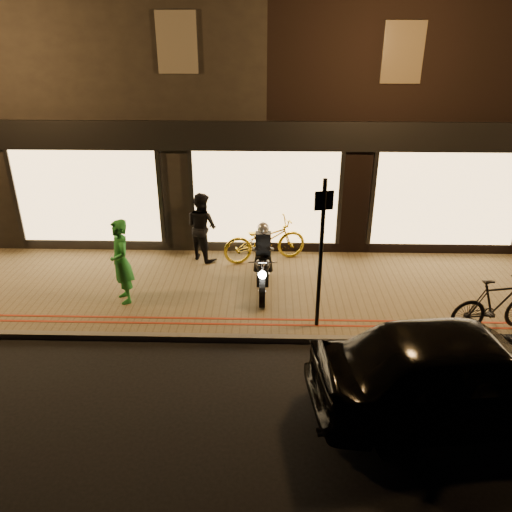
{
  "coord_description": "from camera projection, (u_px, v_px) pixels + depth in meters",
  "views": [
    {
      "loc": [
        0.08,
        -7.99,
        5.56
      ],
      "look_at": [
        -0.18,
        1.59,
        1.1
      ],
      "focal_mm": 35.0,
      "sensor_mm": 36.0,
      "label": 1
    }
  ],
  "objects": [
    {
      "name": "motorcycle",
      "position": [
        263.0,
        266.0,
        10.99
      ],
      "size": [
        0.6,
        1.94,
        1.59
      ],
      "rotation": [
        0.0,
        0.0,
        -0.0
      ],
      "color": "black",
      "rests_on": "sidewalk"
    },
    {
      "name": "bicycle_gold",
      "position": [
        265.0,
        240.0,
        12.44
      ],
      "size": [
        2.23,
        1.34,
        1.11
      ],
      "primitive_type": "imported",
      "rotation": [
        0.0,
        0.0,
        1.88
      ],
      "color": "gold",
      "rests_on": "sidewalk"
    },
    {
      "name": "sidewalk",
      "position": [
        264.0,
        290.0,
        11.38
      ],
      "size": [
        50.0,
        4.0,
        0.12
      ],
      "primitive_type": "cube",
      "color": "brown",
      "rests_on": "ground"
    },
    {
      "name": "ground",
      "position": [
        263.0,
        343.0,
        9.59
      ],
      "size": [
        90.0,
        90.0,
        0.0
      ],
      "primitive_type": "plane",
      "color": "black",
      "rests_on": "ground"
    },
    {
      "name": "building_row",
      "position": [
        268.0,
        70.0,
        15.95
      ],
      "size": [
        48.0,
        10.11,
        8.5
      ],
      "color": "black",
      "rests_on": "ground"
    },
    {
      "name": "parked_car",
      "position": [
        462.0,
        372.0,
        7.54
      ],
      "size": [
        4.82,
        2.43,
        1.58
      ],
      "primitive_type": "imported",
      "rotation": [
        0.0,
        0.0,
        1.7
      ],
      "color": "black",
      "rests_on": "ground"
    },
    {
      "name": "kerb_stone",
      "position": [
        263.0,
        339.0,
        9.61
      ],
      "size": [
        50.0,
        0.14,
        0.12
      ],
      "primitive_type": "cube",
      "color": "#59544C",
      "rests_on": "ground"
    },
    {
      "name": "bicycle_dark",
      "position": [
        497.0,
        305.0,
        9.55
      ],
      "size": [
        1.93,
        0.87,
        1.12
      ],
      "primitive_type": "imported",
      "rotation": [
        0.0,
        0.0,
        1.76
      ],
      "color": "black",
      "rests_on": "sidewalk"
    },
    {
      "name": "person_green",
      "position": [
        121.0,
        262.0,
        10.46
      ],
      "size": [
        0.72,
        0.8,
        1.84
      ],
      "primitive_type": "imported",
      "rotation": [
        0.0,
        0.0,
        -1.05
      ],
      "color": "#228030",
      "rests_on": "sidewalk"
    },
    {
      "name": "sign_post",
      "position": [
        321.0,
        248.0,
        9.24
      ],
      "size": [
        0.35,
        0.11,
        3.0
      ],
      "rotation": [
        0.0,
        0.0,
        0.24
      ],
      "color": "black",
      "rests_on": "sidewalk"
    },
    {
      "name": "person_dark",
      "position": [
        202.0,
        227.0,
        12.42
      ],
      "size": [
        1.07,
        1.05,
        1.74
      ],
      "primitive_type": "imported",
      "rotation": [
        0.0,
        0.0,
        2.45
      ],
      "color": "black",
      "rests_on": "sidewalk"
    },
    {
      "name": "red_kerb_lines",
      "position": [
        264.0,
        322.0,
        10.03
      ],
      "size": [
        50.0,
        0.26,
        0.01
      ],
      "color": "maroon",
      "rests_on": "sidewalk"
    }
  ]
}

